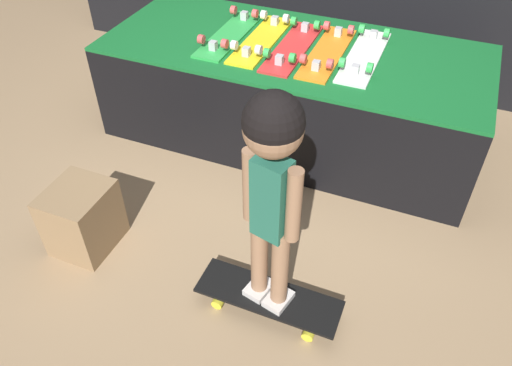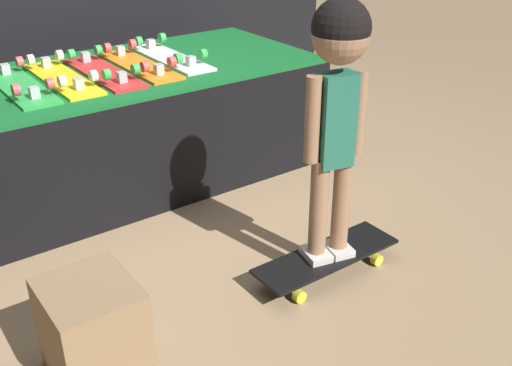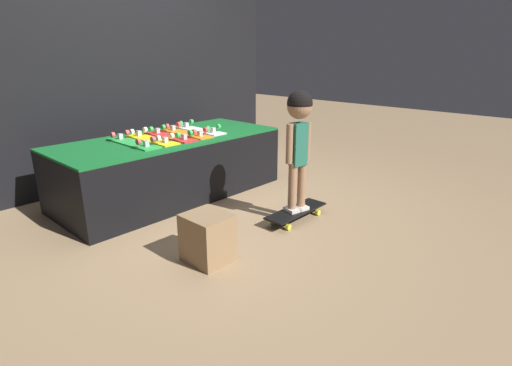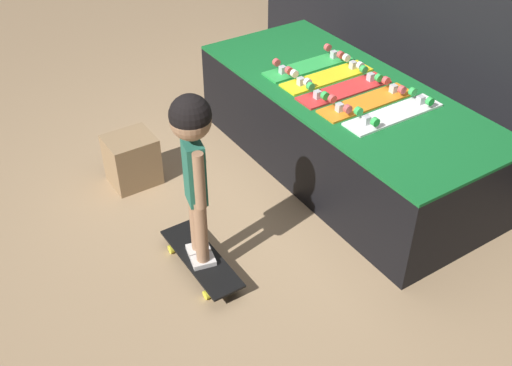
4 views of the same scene
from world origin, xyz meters
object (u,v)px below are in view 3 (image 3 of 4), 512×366
at_px(skateboard_white_on_rack, 199,129).
at_px(storage_box, 208,238).
at_px(skateboard_orange_on_rack, 186,133).
at_px(skateboard_on_floor, 296,212).
at_px(skateboard_red_on_rack, 170,136).
at_px(skateboard_green_on_rack, 133,142).
at_px(skateboard_yellow_on_rack, 152,139).
at_px(child, 299,128).

relative_size(skateboard_white_on_rack, storage_box, 1.94).
relative_size(skateboard_orange_on_rack, skateboard_on_floor, 1.04).
bearing_deg(skateboard_red_on_rack, skateboard_orange_on_rack, 3.94).
xyz_separation_m(skateboard_red_on_rack, skateboard_orange_on_rack, (0.20, 0.01, 0.00)).
distance_m(skateboard_green_on_rack, skateboard_red_on_rack, 0.41).
height_order(skateboard_orange_on_rack, storage_box, skateboard_orange_on_rack).
height_order(skateboard_orange_on_rack, skateboard_on_floor, skateboard_orange_on_rack).
bearing_deg(skateboard_yellow_on_rack, skateboard_green_on_rack, -178.85).
relative_size(skateboard_green_on_rack, skateboard_yellow_on_rack, 1.00).
distance_m(skateboard_red_on_rack, skateboard_on_floor, 1.47).
bearing_deg(skateboard_orange_on_rack, skateboard_white_on_rack, 10.27).
xyz_separation_m(child, storage_box, (-1.01, 0.02, -0.65)).
height_order(skateboard_white_on_rack, child, child).
relative_size(skateboard_red_on_rack, child, 0.65).
relative_size(skateboard_green_on_rack, skateboard_white_on_rack, 1.00).
xyz_separation_m(skateboard_yellow_on_rack, skateboard_white_on_rack, (0.61, 0.03, 0.00)).
xyz_separation_m(skateboard_yellow_on_rack, storage_box, (-0.43, -1.30, -0.46)).
bearing_deg(skateboard_red_on_rack, skateboard_on_floor, -74.31).
bearing_deg(skateboard_orange_on_rack, skateboard_red_on_rack, -176.06).
bearing_deg(skateboard_on_floor, skateboard_green_on_rack, 120.42).
bearing_deg(skateboard_green_on_rack, skateboard_yellow_on_rack, 1.15).
height_order(skateboard_orange_on_rack, child, child).
relative_size(skateboard_white_on_rack, skateboard_on_floor, 1.04).
bearing_deg(skateboard_yellow_on_rack, skateboard_orange_on_rack, -0.62).
height_order(skateboard_green_on_rack, skateboard_yellow_on_rack, same).
distance_m(skateboard_red_on_rack, child, 1.37).
relative_size(skateboard_yellow_on_rack, storage_box, 1.94).
xyz_separation_m(skateboard_white_on_rack, storage_box, (-1.05, -1.33, -0.46)).
relative_size(skateboard_white_on_rack, child, 0.65).
relative_size(skateboard_green_on_rack, child, 0.65).
xyz_separation_m(skateboard_red_on_rack, storage_box, (-0.64, -1.28, -0.46)).
relative_size(skateboard_red_on_rack, skateboard_on_floor, 1.04).
distance_m(skateboard_yellow_on_rack, skateboard_orange_on_rack, 0.41).
height_order(skateboard_yellow_on_rack, skateboard_on_floor, skateboard_yellow_on_rack).
distance_m(skateboard_green_on_rack, skateboard_white_on_rack, 0.82).
distance_m(skateboard_on_floor, storage_box, 1.01).
xyz_separation_m(skateboard_yellow_on_rack, skateboard_on_floor, (0.57, -1.32, -0.56)).
bearing_deg(skateboard_green_on_rack, skateboard_red_on_rack, -2.02).
bearing_deg(skateboard_orange_on_rack, skateboard_on_floor, -82.97).
bearing_deg(storage_box, skateboard_green_on_rack, 79.95).
height_order(skateboard_yellow_on_rack, skateboard_red_on_rack, same).
height_order(skateboard_yellow_on_rack, storage_box, skateboard_yellow_on_rack).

